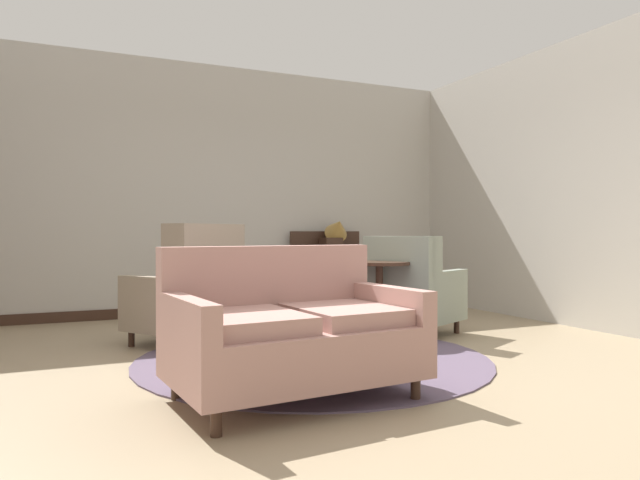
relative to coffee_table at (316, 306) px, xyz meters
The scene contains 13 objects.
ground 0.62m from the coffee_table, 101.65° to the right, with size 9.12×9.12×0.00m, color #9E896B.
wall_back 3.03m from the coffee_table, 91.91° to the left, with size 6.59×0.08×3.10m, color #BCB7AD.
wall_right 3.36m from the coffee_table, ahead, with size 0.08×4.56×3.10m, color #BCB7AD.
baseboard_back 2.77m from the coffee_table, 91.95° to the left, with size 6.43×0.03×0.12m, color #382319.
area_rug 0.44m from the coffee_table, 121.29° to the right, with size 2.80×2.80×0.01m, color #5B4C60.
coffee_table is the anchor object (origin of this frame).
porcelain_vase 0.25m from the coffee_table, 51.30° to the right, with size 0.15×0.15×0.37m.
settee 1.26m from the coffee_table, 120.88° to the right, with size 1.52×1.01×0.92m.
armchair_far_left 1.31m from the coffee_table, 19.69° to the left, with size 1.02×0.99×0.97m.
armchair_near_window 1.21m from the coffee_table, 135.13° to the left, with size 1.10×1.10×1.09m.
side_table 0.89m from the coffee_table, 23.57° to the left, with size 0.58×0.58×0.74m.
sideboard 2.84m from the coffee_table, 62.08° to the left, with size 1.01×0.35×1.03m.
gramophone 2.85m from the coffee_table, 60.44° to the left, with size 0.37×0.45×0.47m.
Camera 1 is at (-1.86, -3.90, 1.01)m, focal length 32.57 mm.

